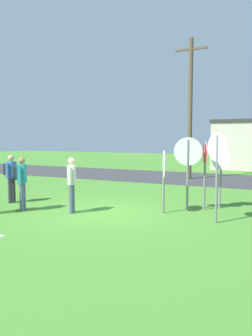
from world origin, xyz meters
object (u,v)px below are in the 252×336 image
object	(u,v)px
stop_sign_center_cluster	(205,164)
stop_sign_rear_right	(164,171)
person_in_teal	(72,182)
person_in_blue	(21,180)
utility_pole	(190,106)
stop_sign_leaning_right	(188,160)
stop_sign_far_back	(221,167)
stop_sign_low_front	(217,161)
person_holding_notes	(11,175)

from	to	relation	value
stop_sign_center_cluster	stop_sign_rear_right	world-z (taller)	stop_sign_center_cluster
person_in_teal	person_in_blue	xyz separation A→B (m)	(-1.57, -0.48, 0.03)
utility_pole	stop_sign_rear_right	bearing A→B (deg)	-78.53
utility_pole	person_in_teal	size ratio (longest dim) A/B	4.59
stop_sign_rear_right	person_in_blue	size ratio (longest dim) A/B	1.13
stop_sign_leaning_right	stop_sign_far_back	distance (m)	1.24
utility_pole	person_in_blue	bearing A→B (deg)	-101.89
utility_pole	stop_sign_far_back	bearing A→B (deg)	-66.75
utility_pole	stop_sign_center_cluster	xyz separation A→B (m)	(2.83, -8.01, -2.59)
stop_sign_center_cluster	stop_sign_low_front	bearing A→B (deg)	-65.68
utility_pole	stop_sign_rear_right	world-z (taller)	utility_pole
person_in_teal	person_holding_notes	bearing A→B (deg)	171.98
stop_sign_rear_right	stop_sign_center_cluster	bearing A→B (deg)	46.65
stop_sign_center_cluster	stop_sign_rear_right	bearing A→B (deg)	-133.35
stop_sign_center_cluster	stop_sign_low_front	distance (m)	1.74
stop_sign_far_back	person_in_blue	world-z (taller)	stop_sign_far_back
stop_sign_rear_right	stop_sign_low_front	distance (m)	1.82
utility_pole	stop_sign_leaning_right	size ratio (longest dim) A/B	3.36
stop_sign_low_front	person_in_blue	bearing A→B (deg)	-168.63
stop_sign_low_front	stop_sign_center_cluster	bearing A→B (deg)	114.32
stop_sign_center_cluster	person_in_teal	world-z (taller)	stop_sign_center_cluster
person_in_teal	person_in_blue	bearing A→B (deg)	-163.19
stop_sign_rear_right	person_in_teal	size ratio (longest dim) A/B	1.13
stop_sign_low_front	person_in_teal	bearing A→B (deg)	-170.72
stop_sign_center_cluster	person_in_blue	size ratio (longest dim) A/B	1.28
utility_pole	stop_sign_leaning_right	world-z (taller)	utility_pole
stop_sign_leaning_right	person_holding_notes	bearing A→B (deg)	-166.29
person_in_blue	stop_sign_leaning_right	bearing A→B (deg)	26.79
stop_sign_far_back	person_in_blue	bearing A→B (deg)	-149.65
stop_sign_far_back	person_holding_notes	distance (m)	7.24
stop_sign_leaning_right	stop_sign_low_front	distance (m)	1.65
utility_pole	person_in_teal	bearing A→B (deg)	-93.84
utility_pole	stop_sign_far_back	size ratio (longest dim) A/B	3.92
stop_sign_far_back	person_in_teal	distance (m)	4.80
stop_sign_rear_right	person_in_blue	xyz separation A→B (m)	(-4.10, -1.69, -0.32)
stop_sign_leaning_right	stop_sign_low_front	bearing A→B (deg)	-45.76
stop_sign_rear_right	stop_sign_leaning_right	bearing A→B (deg)	50.04
stop_sign_low_front	stop_sign_far_back	world-z (taller)	stop_sign_low_front
utility_pole	stop_sign_center_cluster	size ratio (longest dim) A/B	3.59
stop_sign_far_back	stop_sign_leaning_right	bearing A→B (deg)	-134.22
utility_pole	stop_sign_center_cluster	world-z (taller)	utility_pole
stop_sign_low_front	person_in_teal	distance (m)	4.34
utility_pole	stop_sign_low_front	world-z (taller)	utility_pole
person_in_teal	person_in_blue	world-z (taller)	same
stop_sign_center_cluster	stop_sign_rear_right	xyz separation A→B (m)	(-0.99, -1.05, -0.17)
stop_sign_center_cluster	person_in_teal	distance (m)	4.21
person_holding_notes	stop_sign_center_cluster	bearing A→B (deg)	16.08
stop_sign_rear_right	stop_sign_far_back	xyz separation A→B (m)	(1.40, 1.53, 0.04)
stop_sign_far_back	person_in_blue	xyz separation A→B (m)	(-5.50, -3.22, -0.36)
stop_sign_leaning_right	stop_sign_rear_right	bearing A→B (deg)	-129.96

